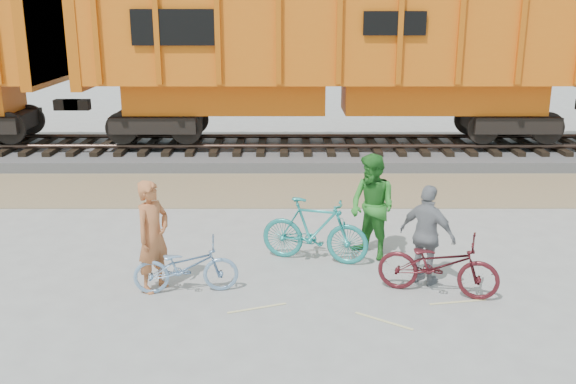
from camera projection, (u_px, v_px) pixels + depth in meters
name	position (u px, v px, depth m)	size (l,w,h in m)	color
ground	(322.00, 285.00, 10.16)	(120.00, 120.00, 0.00)	#9E9E99
gravel_strip	(310.00, 189.00, 15.44)	(120.00, 3.00, 0.02)	#95825C
ballast_bed	(306.00, 152.00, 18.76)	(120.00, 4.00, 0.30)	slate
track	(306.00, 141.00, 18.67)	(120.00, 2.60, 0.24)	black
hopper_car_center	(334.00, 53.00, 17.96)	(14.00, 3.13, 4.65)	black
bicycle_blue	(186.00, 266.00, 9.83)	(0.56, 1.60, 0.84)	#779BC1
bicycle_teal	(315.00, 230.00, 10.99)	(0.53, 1.87, 1.13)	teal
bicycle_maroon	(438.00, 265.00, 9.75)	(0.64, 1.83, 0.96)	#4B141A
person_solo	(153.00, 236.00, 9.80)	(0.64, 0.42, 1.75)	#B36337
person_man	(372.00, 207.00, 11.09)	(0.89, 0.70, 1.84)	#2A7C28
person_woman	(427.00, 235.00, 10.04)	(0.95, 0.39, 1.62)	gray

